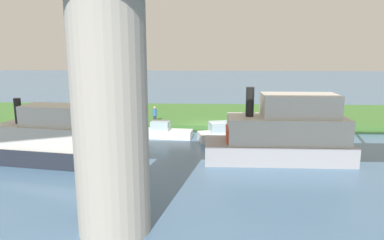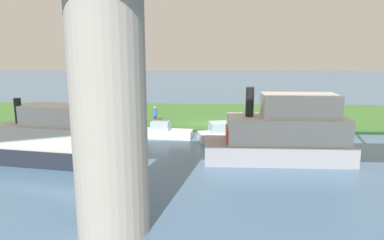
% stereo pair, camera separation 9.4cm
% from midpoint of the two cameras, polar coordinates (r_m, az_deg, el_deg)
% --- Properties ---
extents(ground_plane, '(160.00, 160.00, 0.00)m').
position_cam_midpoint_polar(ground_plane, '(30.93, 3.20, -1.80)').
color(ground_plane, '#4C7093').
extents(grassy_bank, '(80.00, 12.00, 0.50)m').
position_cam_midpoint_polar(grassy_bank, '(36.75, 3.16, 0.74)').
color(grassy_bank, '#427533').
rests_on(grassy_bank, ground).
extents(bridge_pylon, '(2.81, 2.81, 9.33)m').
position_cam_midpoint_polar(bridge_pylon, '(13.73, -12.83, 0.88)').
color(bridge_pylon, '#9E998E').
rests_on(bridge_pylon, ground).
extents(person_on_bank, '(0.41, 0.41, 1.39)m').
position_cam_midpoint_polar(person_on_bank, '(32.47, -5.81, 0.96)').
color(person_on_bank, '#2D334C').
rests_on(person_on_bank, grassy_bank).
extents(mooring_post, '(0.20, 0.20, 0.85)m').
position_cam_midpoint_polar(mooring_post, '(32.74, 7.43, 0.53)').
color(mooring_post, brown).
rests_on(mooring_post, grassy_bank).
extents(pontoon_yellow, '(9.19, 3.09, 4.69)m').
position_cam_midpoint_polar(pontoon_yellow, '(23.36, 14.39, -2.18)').
color(pontoon_yellow, '#99999E').
rests_on(pontoon_yellow, ground).
extents(motorboat_red, '(4.73, 2.61, 1.49)m').
position_cam_midpoint_polar(motorboat_red, '(27.82, 5.49, -2.23)').
color(motorboat_red, white).
rests_on(motorboat_red, ground).
extents(motorboat_white, '(8.17, 3.84, 4.01)m').
position_cam_midpoint_polar(motorboat_white, '(24.12, -21.96, -2.85)').
color(motorboat_white, '#1E232D').
rests_on(motorboat_white, ground).
extents(riverboat_paddlewheel, '(4.12, 1.86, 1.33)m').
position_cam_midpoint_polar(riverboat_paddlewheel, '(28.78, -4.11, -1.86)').
color(riverboat_paddlewheel, white).
rests_on(riverboat_paddlewheel, ground).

